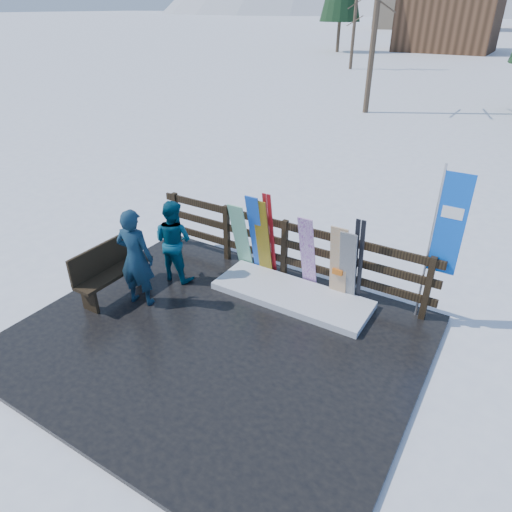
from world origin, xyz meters
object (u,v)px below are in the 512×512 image
Objects in this scene: person_front at (136,258)px; person_back at (173,241)px; bench at (111,268)px; snowboard_3 at (308,253)px; snowboard_2 at (263,239)px; snowboard_0 at (256,235)px; snowboard_1 at (241,237)px; rental_flag at (445,230)px; snowboard_5 at (338,264)px; snowboard_4 at (348,267)px.

person_front reaches higher than person_back.
snowboard_3 is (2.88, 1.89, 0.23)m from bench.
snowboard_2 is 1.04× the size of person_back.
snowboard_1 is at bearing 180.00° from snowboard_0.
rental_flag is 1.49× the size of person_front.
rental_flag reaches higher than snowboard_3.
person_back is (-2.86, -0.90, 0.07)m from snowboard_5.
bench is 1.19m from person_back.
snowboard_1 is at bearing 180.00° from snowboard_2.
snowboard_3 is at bearing -172.61° from rental_flag.
bench is 4.09m from snowboard_4.
snowboard_1 is 1.97m from snowboard_5.
snowboard_5 is 0.55× the size of rental_flag.
rental_flag is at bearing 10.17° from snowboard_5.
snowboard_1 is at bearing 51.92° from bench.
person_front is (-1.22, -1.85, 0.05)m from snowboard_0.
bench is 0.93× the size of snowboard_2.
person_back is at bearing -103.33° from person_front.
snowboard_5 is (3.45, 1.89, 0.19)m from bench.
snowboard_2 reaches higher than snowboard_3.
snowboard_3 is (1.05, 0.00, -0.08)m from snowboard_0.
person_front reaches higher than snowboard_3.
snowboard_2 is 0.93× the size of person_front.
bench is at bearing -152.44° from snowboard_4.
snowboard_0 is at bearing -180.00° from snowboard_4.
snowboard_4 is at bearing 0.00° from snowboard_2.
snowboard_0 is 3.24m from rental_flag.
snowboard_4 is (1.79, 0.00, -0.13)m from snowboard_0.
snowboard_4 is at bearing 0.00° from snowboard_0.
bench is 1.04× the size of snowboard_1.
snowboard_1 is 0.90× the size of snowboard_2.
snowboard_3 is 0.58m from snowboard_5.
snowboard_2 reaches higher than snowboard_1.
person_back is at bearing -162.58° from snowboard_5.
snowboard_5 is at bearing -165.74° from person_back.
snowboard_2 is at bearing -174.85° from rental_flag.
person_back is (-1.23, -0.90, -0.05)m from snowboard_0.
person_front is (-3.01, -1.85, 0.18)m from snowboard_4.
snowboard_4 is at bearing -166.65° from person_back.
snowboard_5 is (1.49, -0.00, -0.08)m from snowboard_2.
person_back is (-2.28, -0.90, 0.03)m from snowboard_3.
snowboard_0 is 0.96× the size of person_front.
snowboard_0 is 1.21× the size of snowboard_4.
person_back is at bearing -143.91° from snowboard_0.
person_front is at bearing -140.81° from snowboard_3.
person_front is at bearing -148.47° from snowboard_4.
snowboard_1 reaches higher than snowboard_4.
snowboard_1 is 1.01× the size of snowboard_5.
rental_flag is (2.08, 0.27, 0.86)m from snowboard_3.
snowboard_5 reaches higher than snowboard_4.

